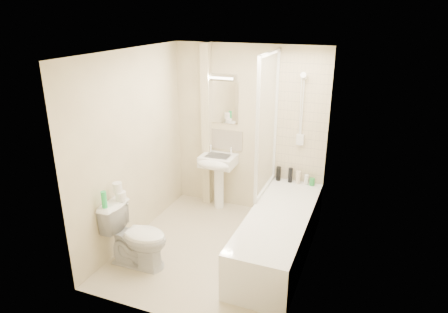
% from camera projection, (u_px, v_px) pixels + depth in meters
% --- Properties ---
extents(floor, '(2.50, 2.50, 0.00)m').
position_uv_depth(floor, '(215.00, 249.00, 4.98)').
color(floor, beige).
rests_on(floor, ground).
extents(wall_back, '(2.20, 0.02, 2.40)m').
position_uv_depth(wall_back, '(248.00, 131.00, 5.66)').
color(wall_back, beige).
rests_on(wall_back, ground).
extents(wall_left, '(0.02, 2.50, 2.40)m').
position_uv_depth(wall_left, '(132.00, 148.00, 4.95)').
color(wall_left, beige).
rests_on(wall_left, ground).
extents(wall_right, '(0.02, 2.50, 2.40)m').
position_uv_depth(wall_right, '(310.00, 173.00, 4.19)').
color(wall_right, beige).
rests_on(wall_right, ground).
extents(ceiling, '(2.20, 2.50, 0.02)m').
position_uv_depth(ceiling, '(213.00, 52.00, 4.15)').
color(ceiling, white).
rests_on(ceiling, wall_back).
extents(tile_back, '(0.70, 0.01, 1.75)m').
position_uv_depth(tile_back, '(302.00, 121.00, 5.31)').
color(tile_back, beige).
rests_on(tile_back, wall_back).
extents(tile_right, '(0.01, 2.10, 1.75)m').
position_uv_depth(tile_right, '(314.00, 147.00, 4.29)').
color(tile_right, beige).
rests_on(tile_right, wall_right).
extents(pipe_boxing, '(0.12, 0.12, 2.40)m').
position_uv_depth(pipe_boxing, '(207.00, 127.00, 5.82)').
color(pipe_boxing, beige).
rests_on(pipe_boxing, ground).
extents(splashback, '(0.60, 0.02, 0.30)m').
position_uv_depth(splashback, '(223.00, 139.00, 5.84)').
color(splashback, beige).
rests_on(splashback, wall_back).
extents(mirror, '(0.46, 0.01, 0.60)m').
position_uv_depth(mirror, '(223.00, 102.00, 5.65)').
color(mirror, white).
rests_on(mirror, wall_back).
extents(strip_light, '(0.42, 0.07, 0.07)m').
position_uv_depth(strip_light, '(222.00, 76.00, 5.50)').
color(strip_light, silver).
rests_on(strip_light, wall_back).
extents(bathtub, '(0.70, 2.10, 0.55)m').
position_uv_depth(bathtub, '(278.00, 233.00, 4.80)').
color(bathtub, white).
rests_on(bathtub, ground).
extents(shower_screen, '(0.04, 0.92, 1.80)m').
position_uv_depth(shower_screen, '(268.00, 125.00, 5.04)').
color(shower_screen, white).
rests_on(shower_screen, bathtub).
extents(shower_fixture, '(0.10, 0.16, 0.99)m').
position_uv_depth(shower_fixture, '(302.00, 113.00, 5.23)').
color(shower_fixture, white).
rests_on(shower_fixture, wall_back).
extents(pedestal_sink, '(0.50, 0.47, 0.96)m').
position_uv_depth(pedestal_sink, '(217.00, 167.00, 5.77)').
color(pedestal_sink, white).
rests_on(pedestal_sink, ground).
extents(bottle_black_a, '(0.07, 0.07, 0.20)m').
position_uv_depth(bottle_black_a, '(278.00, 174.00, 5.60)').
color(bottle_black_a, black).
rests_on(bottle_black_a, bathtub).
extents(bottle_black_b, '(0.06, 0.06, 0.21)m').
position_uv_depth(bottle_black_b, '(290.00, 175.00, 5.54)').
color(bottle_black_b, black).
rests_on(bottle_black_b, bathtub).
extents(bottle_cream, '(0.07, 0.07, 0.18)m').
position_uv_depth(bottle_cream, '(298.00, 177.00, 5.51)').
color(bottle_cream, beige).
rests_on(bottle_cream, bathtub).
extents(bottle_white_b, '(0.06, 0.06, 0.14)m').
position_uv_depth(bottle_white_b, '(306.00, 180.00, 5.48)').
color(bottle_white_b, white).
rests_on(bottle_white_b, bathtub).
extents(bottle_green, '(0.07, 0.07, 0.10)m').
position_uv_depth(bottle_green, '(312.00, 182.00, 5.46)').
color(bottle_green, green).
rests_on(bottle_green, bathtub).
extents(toilet, '(0.45, 0.75, 0.75)m').
position_uv_depth(toilet, '(137.00, 236.00, 4.58)').
color(toilet, white).
rests_on(toilet, ground).
extents(toilet_roll_lower, '(0.12, 0.12, 0.10)m').
position_uv_depth(toilet_roll_lower, '(121.00, 196.00, 4.59)').
color(toilet_roll_lower, white).
rests_on(toilet_roll_lower, toilet).
extents(toilet_roll_upper, '(0.11, 0.11, 0.11)m').
position_uv_depth(toilet_roll_upper, '(117.00, 187.00, 4.56)').
color(toilet_roll_upper, white).
rests_on(toilet_roll_upper, toilet_roll_lower).
extents(green_bottle, '(0.06, 0.06, 0.19)m').
position_uv_depth(green_bottle, '(104.00, 200.00, 4.39)').
color(green_bottle, '#2ACD5E').
rests_on(green_bottle, toilet).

